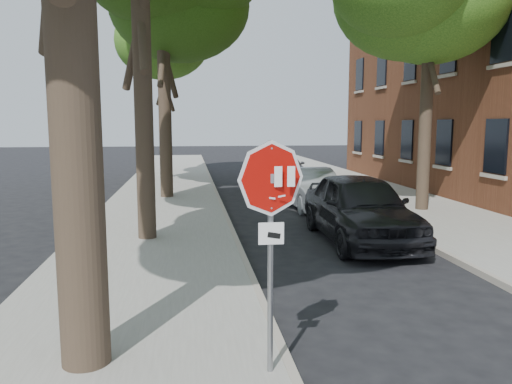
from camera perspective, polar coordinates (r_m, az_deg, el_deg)
The scene contains 10 objects.
ground at distance 6.20m, azimuth 8.41°, elevation -20.13°, with size 120.00×120.00×0.00m, color black.
sidewalk_left at distance 17.51m, azimuth -10.71°, elevation -1.64°, with size 4.00×55.00×0.12m, color gray.
sidewalk_right at distance 19.05m, azimuth 15.74°, elevation -1.03°, with size 4.00×55.00×0.12m, color gray.
curb_left at distance 17.52m, azimuth -4.00°, elevation -1.50°, with size 0.12×55.00×0.13m, color #9E9384.
curb_right at distance 18.34m, azimuth 9.86°, elevation -1.18°, with size 0.12×55.00×0.13m, color #9E9384.
stop_sign at distance 5.38m, azimuth 1.73°, elevation -2.35°, with size 0.76×0.34×2.61m.
tree_far at distance 26.74m, azimuth -10.61°, elevation 16.99°, with size 5.29×4.91×9.33m.
car_a at distance 12.55m, azimuth 11.77°, elevation -1.76°, with size 1.99×4.95×1.69m, color black.
car_b at distance 17.19m, azimuth 6.34°, elevation 0.41°, with size 1.46×4.19×1.38m, color #969A9E.
car_c at distance 23.35m, azimuth 2.55°, elevation 2.67°, with size 2.24×5.51×1.60m, color #4C4C51.
Camera 1 is at (-1.58, -5.25, 2.90)m, focal length 35.00 mm.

